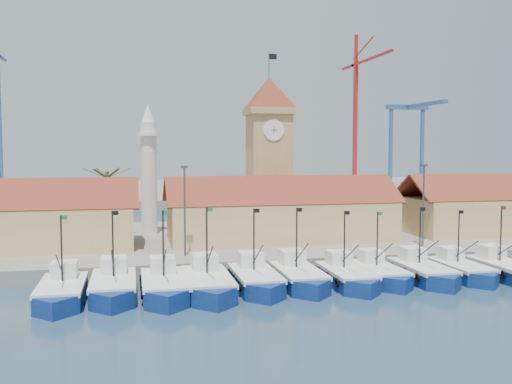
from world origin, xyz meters
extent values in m
plane|color=navy|center=(0.00, 0.00, 0.00)|extent=(400.00, 400.00, 0.00)
cube|color=gray|center=(0.00, 24.00, 0.75)|extent=(140.00, 32.00, 1.50)
cube|color=gray|center=(0.00, 110.00, 1.00)|extent=(240.00, 80.00, 2.00)
cube|color=navy|center=(-22.70, 2.41, 0.49)|extent=(3.44, 7.79, 1.77)
cube|color=navy|center=(-22.70, -1.48, 0.49)|extent=(3.44, 3.44, 1.77)
cube|color=silver|center=(-22.70, 2.41, 1.38)|extent=(3.51, 8.01, 0.34)
cube|color=silver|center=(-22.70, 4.36, 2.16)|extent=(2.07, 2.16, 1.38)
cylinder|color=black|center=(-22.70, 2.90, 4.13)|extent=(0.14, 0.14, 5.51)
cube|color=#197226|center=(-22.45, 2.90, 6.69)|extent=(0.49, 0.02, 0.34)
cube|color=navy|center=(-18.72, 3.11, 0.51)|extent=(3.54, 8.02, 1.82)
cube|color=navy|center=(-18.72, -0.89, 0.51)|extent=(3.54, 3.54, 1.82)
cube|color=silver|center=(-18.72, 3.11, 1.42)|extent=(3.61, 8.24, 0.35)
cube|color=silver|center=(-18.72, 5.12, 2.23)|extent=(2.13, 2.23, 1.42)
cylinder|color=black|center=(-18.72, 3.62, 4.25)|extent=(0.14, 0.14, 5.67)
cube|color=black|center=(-18.47, 3.62, 6.88)|extent=(0.51, 0.02, 0.35)
cube|color=navy|center=(-14.63, 2.36, 0.51)|extent=(3.55, 8.03, 1.83)
cube|color=navy|center=(-14.63, -1.65, 0.51)|extent=(3.55, 3.55, 1.83)
cube|color=silver|center=(-14.63, 2.36, 1.42)|extent=(3.62, 8.26, 0.35)
cube|color=silver|center=(-14.63, 4.37, 2.23)|extent=(2.13, 2.23, 1.42)
cylinder|color=black|center=(-14.63, 2.87, 4.26)|extent=(0.14, 0.14, 5.68)
cube|color=#197226|center=(-14.38, 2.87, 6.90)|extent=(0.51, 0.02, 0.35)
cube|color=navy|center=(-10.99, 2.36, 0.52)|extent=(3.65, 8.26, 1.88)
cube|color=navy|center=(-10.99, -1.77, 0.52)|extent=(3.65, 3.65, 1.88)
cube|color=silver|center=(-10.99, 2.36, 1.46)|extent=(3.72, 8.49, 0.36)
cube|color=silver|center=(-10.99, 4.42, 2.29)|extent=(2.19, 2.29, 1.46)
cylinder|color=black|center=(-10.99, 2.88, 4.38)|extent=(0.15, 0.15, 5.84)
cube|color=#197226|center=(-10.73, 2.88, 7.09)|extent=(0.52, 0.02, 0.36)
cube|color=navy|center=(-6.73, 3.19, 0.50)|extent=(3.50, 7.91, 1.80)
cube|color=navy|center=(-6.73, -0.77, 0.50)|extent=(3.50, 3.50, 1.80)
cube|color=silver|center=(-6.73, 3.19, 1.40)|extent=(3.57, 8.13, 0.35)
cube|color=silver|center=(-6.73, 5.17, 2.20)|extent=(2.10, 2.20, 1.40)
cylinder|color=black|center=(-6.73, 3.69, 4.20)|extent=(0.14, 0.14, 5.60)
cube|color=black|center=(-6.48, 3.69, 6.80)|extent=(0.50, 0.02, 0.35)
cube|color=navy|center=(-2.77, 3.44, 0.50)|extent=(3.48, 7.87, 1.79)
cube|color=navy|center=(-2.77, -0.49, 0.50)|extent=(3.48, 3.48, 1.79)
cube|color=silver|center=(-2.77, 3.44, 1.39)|extent=(3.55, 8.08, 0.35)
cube|color=silver|center=(-2.77, 5.41, 2.18)|extent=(2.09, 2.18, 1.39)
cylinder|color=black|center=(-2.77, 3.94, 4.17)|extent=(0.14, 0.14, 5.56)
cube|color=black|center=(-2.52, 3.94, 6.75)|extent=(0.50, 0.02, 0.35)
cube|color=navy|center=(1.50, 2.78, 0.47)|extent=(3.32, 7.52, 1.71)
cube|color=navy|center=(1.50, -0.98, 0.47)|extent=(3.32, 3.32, 1.71)
cube|color=silver|center=(1.50, 2.78, 1.33)|extent=(3.39, 7.73, 0.33)
cube|color=silver|center=(1.50, 4.66, 2.09)|extent=(1.99, 2.09, 1.33)
cylinder|color=black|center=(1.50, 3.25, 3.99)|extent=(0.13, 0.13, 5.32)
cube|color=black|center=(1.73, 3.25, 6.46)|extent=(0.47, 0.02, 0.33)
cube|color=navy|center=(4.97, 3.45, 0.46)|extent=(3.21, 7.26, 1.65)
cube|color=navy|center=(4.97, -0.18, 0.46)|extent=(3.21, 3.21, 1.65)
cube|color=silver|center=(4.97, 3.45, 1.28)|extent=(3.27, 7.46, 0.32)
cube|color=silver|center=(4.97, 5.26, 2.02)|extent=(1.92, 2.02, 1.28)
cylinder|color=black|center=(4.97, 3.91, 3.85)|extent=(0.13, 0.13, 5.13)
cube|color=#197226|center=(5.20, 3.91, 6.23)|extent=(0.46, 0.02, 0.32)
cube|color=navy|center=(9.04, 2.99, 0.48)|extent=(3.39, 7.67, 1.74)
cube|color=navy|center=(9.04, -0.84, 0.48)|extent=(3.39, 3.39, 1.74)
cube|color=silver|center=(9.04, 2.99, 1.36)|extent=(3.46, 7.89, 0.34)
cube|color=silver|center=(9.04, 4.91, 2.13)|extent=(2.03, 2.13, 1.36)
cylinder|color=black|center=(9.04, 3.48, 4.07)|extent=(0.14, 0.14, 5.42)
cube|color=black|center=(9.28, 3.48, 6.59)|extent=(0.48, 0.02, 0.34)
cube|color=navy|center=(13.14, 3.17, 0.46)|extent=(3.20, 7.24, 1.65)
cube|color=navy|center=(13.14, -0.45, 0.46)|extent=(3.20, 3.20, 1.65)
cube|color=silver|center=(13.14, 3.17, 1.28)|extent=(3.27, 7.45, 0.32)
cube|color=silver|center=(13.14, 4.99, 2.01)|extent=(1.92, 2.01, 1.28)
cylinder|color=black|center=(13.14, 3.63, 3.84)|extent=(0.13, 0.13, 5.12)
cube|color=black|center=(13.36, 3.63, 6.22)|extent=(0.46, 0.02, 0.32)
cube|color=navy|center=(17.17, 2.46, 0.48)|extent=(3.39, 7.67, 1.74)
cube|color=silver|center=(17.17, 2.46, 1.36)|extent=(3.46, 7.88, 0.34)
cube|color=silver|center=(17.17, 4.38, 2.13)|extent=(2.03, 2.13, 1.36)
cylinder|color=black|center=(17.17, 2.95, 4.07)|extent=(0.14, 0.14, 5.42)
cube|color=#A5140F|center=(17.41, 2.95, 6.59)|extent=(0.48, 0.02, 0.34)
cube|color=#DAB978|center=(0.00, 20.00, 3.75)|extent=(26.00, 10.00, 4.50)
cube|color=maroon|center=(0.00, 17.50, 7.50)|extent=(27.04, 5.13, 3.21)
cube|color=maroon|center=(0.00, 22.50, 7.50)|extent=(27.04, 5.13, 3.21)
cube|color=maroon|center=(32.00, 22.50, 7.50)|extent=(31.20, 5.13, 3.21)
cube|color=tan|center=(0.00, 26.00, 9.00)|extent=(5.00, 5.00, 15.00)
cube|color=tan|center=(0.00, 26.00, 16.90)|extent=(5.80, 5.80, 0.80)
pyramid|color=maroon|center=(0.00, 26.00, 19.20)|extent=(5.80, 5.80, 4.00)
cylinder|color=white|center=(0.00, 23.45, 14.50)|extent=(2.60, 0.15, 2.60)
cube|color=black|center=(0.00, 23.37, 14.50)|extent=(0.08, 0.02, 1.00)
cube|color=black|center=(0.00, 23.37, 14.50)|extent=(0.80, 0.02, 0.08)
cylinder|color=#3F3F44|center=(0.00, 26.00, 22.70)|extent=(0.10, 0.10, 3.00)
cube|color=black|center=(0.50, 26.00, 23.80)|extent=(1.00, 0.03, 0.70)
cylinder|color=silver|center=(-15.00, 28.00, 8.50)|extent=(2.00, 2.00, 14.00)
cylinder|color=silver|center=(-15.00, 28.00, 14.00)|extent=(3.00, 3.00, 0.40)
cone|color=silver|center=(-15.00, 28.00, 16.60)|extent=(1.80, 1.80, 2.40)
cylinder|color=brown|center=(-20.00, 26.00, 5.50)|extent=(0.44, 0.44, 8.00)
cube|color=#20521C|center=(-18.60, 26.00, 9.30)|extent=(2.80, 0.35, 1.18)
cube|color=#20521C|center=(-19.30, 27.21, 9.30)|extent=(1.71, 2.60, 1.18)
cube|color=#20521C|center=(-20.70, 27.21, 9.30)|extent=(1.71, 2.60, 1.18)
cube|color=#20521C|center=(-21.40, 26.00, 9.30)|extent=(2.80, 0.35, 1.18)
cube|color=#20521C|center=(-20.70, 24.79, 9.30)|extent=(1.71, 2.60, 1.18)
cube|color=#20521C|center=(-19.30, 24.79, 9.30)|extent=(1.71, 2.60, 1.18)
cylinder|color=#3F3F44|center=(-12.00, 12.00, 6.00)|extent=(0.20, 0.20, 9.00)
cube|color=#3F3F44|center=(-12.00, 12.00, 10.40)|extent=(0.70, 0.25, 0.25)
cylinder|color=#3F3F44|center=(14.00, 12.00, 6.00)|extent=(0.20, 0.20, 9.00)
cube|color=#3F3F44|center=(14.00, 12.00, 10.40)|extent=(0.70, 0.25, 0.25)
cube|color=#305894|center=(-49.07, 113.00, 35.47)|extent=(0.60, 10.00, 0.60)
cube|color=red|center=(43.82, 105.00, 19.31)|extent=(1.00, 1.00, 34.62)
cube|color=red|center=(43.82, 94.97, 35.62)|extent=(0.60, 25.07, 0.60)
cube|color=red|center=(43.82, 110.00, 35.62)|extent=(0.60, 10.00, 0.60)
cube|color=red|center=(43.82, 105.00, 40.12)|extent=(0.80, 0.80, 7.00)
cube|color=#305894|center=(57.00, 110.00, 13.00)|extent=(0.90, 0.90, 22.00)
cube|color=#305894|center=(67.00, 110.00, 13.00)|extent=(0.90, 0.90, 22.00)
cube|color=#305894|center=(62.00, 110.00, 24.50)|extent=(13.00, 1.40, 1.40)
cube|color=#305894|center=(62.00, 100.00, 24.50)|extent=(1.40, 22.00, 1.00)
camera|label=1|loc=(-17.10, -44.59, 12.12)|focal=40.00mm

